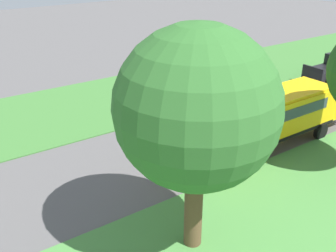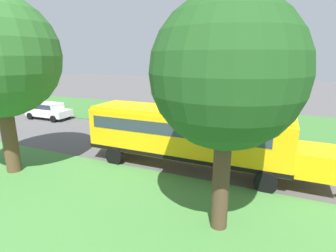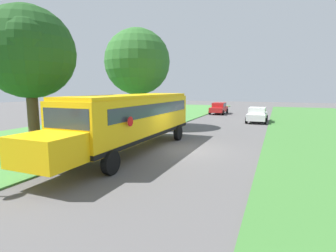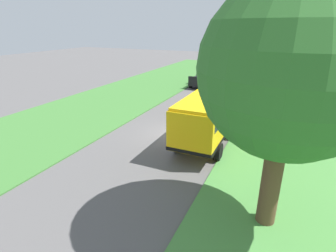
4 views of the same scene
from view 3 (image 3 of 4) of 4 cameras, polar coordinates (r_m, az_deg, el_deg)
ground_plane at (r=15.14m, az=4.02°, el=-5.23°), size 120.00×120.00×0.00m
grass_verge at (r=20.56m, az=-23.44°, el=-2.22°), size 12.00×80.00×0.08m
school_bus at (r=14.68m, az=-7.80°, el=1.92°), size 2.84×12.42×3.16m
car_white_nearest at (r=28.91m, az=18.83°, el=2.51°), size 2.02×4.40×1.56m
car_red_middle at (r=37.23m, az=11.01°, el=3.96°), size 2.02×4.40×1.56m
oak_tree_beside_bus at (r=15.48m, az=-28.11°, el=14.07°), size 4.68×4.68×7.67m
oak_tree_roadside_mid at (r=23.81m, az=-6.75°, el=13.83°), size 5.75×5.75×8.71m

